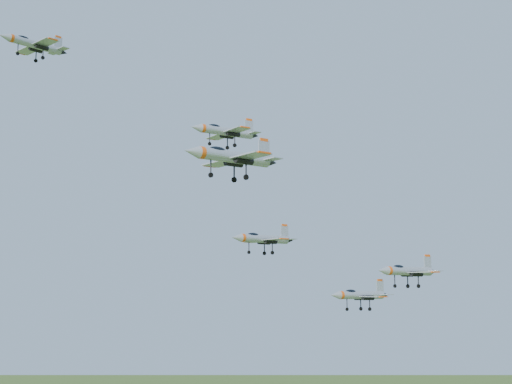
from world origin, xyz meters
TOP-DOWN VIEW (x-y plane):
  - jet_lead at (-25.52, 7.86)m, footprint 10.28×8.78m
  - jet_left_high at (-1.20, -3.29)m, footprint 11.10×9.19m
  - jet_right_high at (-5.43, -13.84)m, footprint 13.97×11.68m
  - jet_left_low at (8.88, 3.92)m, footprint 11.60×9.63m
  - jet_right_low at (19.80, -16.32)m, footprint 10.89×9.03m
  - jet_trail at (21.52, -3.36)m, footprint 11.32×9.35m

SIDE VIEW (x-z plane):
  - jet_trail at x=21.52m, z-range 113.67..116.69m
  - jet_right_low at x=19.80m, z-range 116.96..119.87m
  - jet_left_low at x=8.88m, z-range 122.12..125.22m
  - jet_right_high at x=-5.43m, z-range 130.24..133.98m
  - jet_left_high at x=-1.20m, z-range 136.40..139.37m
  - jet_lead at x=-25.52m, z-range 148.48..151.29m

